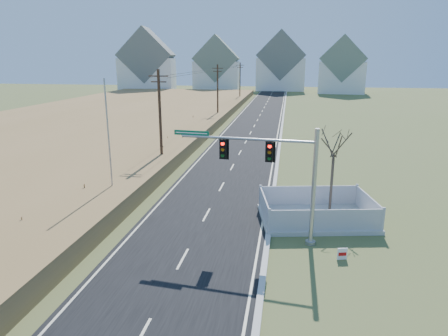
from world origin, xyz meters
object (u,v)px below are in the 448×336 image
(open_sign, at_px, (342,254))
(bare_tree, at_px, (335,141))
(fence_enclosure, at_px, (316,216))
(traffic_signal_mast, at_px, (280,171))
(flagpole, at_px, (110,156))

(open_sign, xyz_separation_m, bare_tree, (-0.02, 6.58, 4.48))
(fence_enclosure, distance_m, bare_tree, 4.87)
(fence_enclosure, bearing_deg, open_sign, -89.62)
(traffic_signal_mast, relative_size, flagpole, 0.93)
(traffic_signal_mast, relative_size, bare_tree, 1.35)
(fence_enclosure, distance_m, flagpole, 14.38)
(traffic_signal_mast, relative_size, fence_enclosure, 1.06)
(fence_enclosure, relative_size, bare_tree, 1.28)
(bare_tree, bearing_deg, flagpole, -177.83)
(traffic_signal_mast, xyz_separation_m, bare_tree, (3.30, 4.80, 0.78))
(flagpole, bearing_deg, bare_tree, 2.17)
(traffic_signal_mast, distance_m, fence_enclosure, 5.47)
(traffic_signal_mast, height_order, flagpole, flagpole)
(fence_enclosure, height_order, bare_tree, bare_tree)
(fence_enclosure, height_order, flagpole, flagpole)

